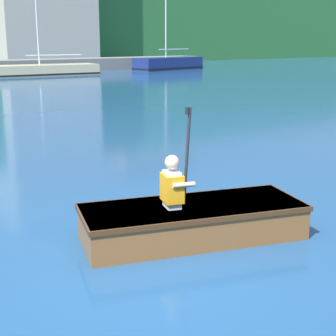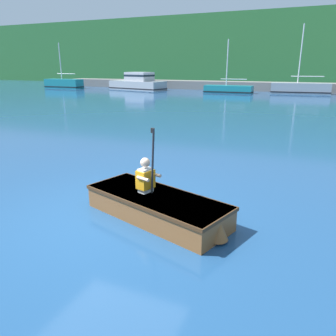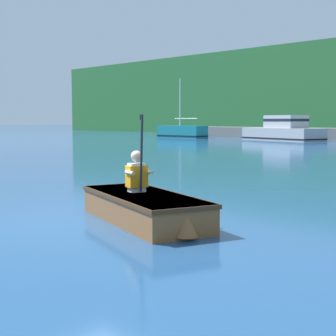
# 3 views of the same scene
# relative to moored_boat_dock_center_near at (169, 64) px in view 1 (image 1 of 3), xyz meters

# --- Properties ---
(ground_plane) EXTENTS (300.00, 300.00, 0.00)m
(ground_plane) POSITION_rel_moored_boat_dock_center_near_xyz_m (-21.26, -28.91, -0.47)
(ground_plane) COLOR navy
(waterfront_office_block_center) EXTENTS (10.06, 6.49, 12.21)m
(waterfront_office_block_center) POSITION_rel_moored_boat_dock_center_near_xyz_m (8.75, 16.24, 5.65)
(waterfront_office_block_center) COLOR tan
(waterfront_office_block_center) RESTS_ON ground
(moored_boat_dock_center_near) EXTENTS (6.22, 2.77, 6.87)m
(moored_boat_dock_center_near) POSITION_rel_moored_boat_dock_center_near_xyz_m (0.00, 0.00, 0.00)
(moored_boat_dock_center_near) COLOR navy
(moored_boat_dock_center_near) RESTS_ON ground
(moored_boat_dock_east_end) EXTENTS (7.05, 2.69, 5.23)m
(moored_boat_dock_east_end) POSITION_rel_moored_boat_dock_center_near_xyz_m (-10.45, -0.55, -0.13)
(moored_boat_dock_east_end) COLOR #CCB789
(moored_boat_dock_east_end) RESTS_ON ground
(rowboat_foreground) EXTENTS (2.82, 1.76, 0.42)m
(rowboat_foreground) POSITION_rel_moored_boat_dock_center_near_xyz_m (-20.34, -28.55, -0.23)
(rowboat_foreground) COLOR brown
(rowboat_foreground) RESTS_ON ground
(person_paddler) EXTENTS (0.41, 0.42, 1.16)m
(person_paddler) POSITION_rel_moored_boat_dock_center_near_xyz_m (-20.62, -28.46, 0.23)
(person_paddler) COLOR silver
(person_paddler) RESTS_ON rowboat_foreground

